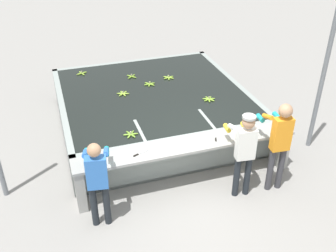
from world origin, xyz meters
name	(u,v)px	position (x,y,z in m)	size (l,w,h in m)	color
ground_plane	(191,190)	(0.00, 0.00, 0.00)	(80.00, 80.00, 0.00)	gray
wash_tank	(153,109)	(0.00, 2.43, 0.42)	(4.06, 3.97, 0.85)	gray
work_ledge	(187,157)	(0.00, 0.23, 0.60)	(4.06, 0.45, 0.85)	#9E9E99
worker_0	(97,177)	(-1.67, -0.28, 0.92)	(0.48, 0.74, 1.55)	#1E2328
worker_1	(245,148)	(0.81, -0.33, 0.97)	(0.46, 0.73, 1.61)	#1E2328
worker_2	(280,139)	(1.45, -0.36, 1.04)	(0.44, 0.73, 1.73)	#38383D
banana_bunch_floating_0	(82,73)	(-1.36, 3.92, 0.86)	(0.28, 0.28, 0.08)	#8CB738
banana_bunch_floating_1	(132,76)	(-0.25, 3.36, 0.86)	(0.24, 0.24, 0.08)	#7FAD33
banana_bunch_floating_2	(131,134)	(-0.88, 0.85, 0.86)	(0.28, 0.27, 0.08)	#75A333
banana_bunch_floating_3	(150,84)	(0.04, 2.82, 0.86)	(0.28, 0.27, 0.08)	#7FAD33
banana_bunch_floating_4	(123,94)	(-0.65, 2.53, 0.86)	(0.28, 0.28, 0.08)	#93BC3D
banana_bunch_floating_5	(209,99)	(1.03, 1.70, 0.86)	(0.28, 0.28, 0.08)	#7FAD33
banana_bunch_floating_6	(169,77)	(0.57, 3.03, 0.86)	(0.28, 0.28, 0.08)	#8CB738
knife_0	(139,154)	(-0.88, 0.22, 0.86)	(0.34, 0.16, 0.02)	silver
knife_1	(216,137)	(0.56, 0.28, 0.86)	(0.16, 0.34, 0.02)	silver
support_post_right	(323,76)	(2.91, 0.60, 1.60)	(0.09, 0.09, 3.20)	slate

